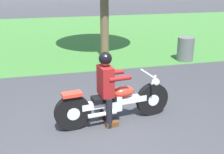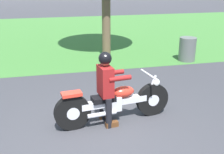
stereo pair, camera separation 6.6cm
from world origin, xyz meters
The scene contains 5 objects.
ground centered at (0.00, 0.00, 0.00)m, with size 120.00×120.00×0.00m, color #38383D.
grass_verge centered at (0.00, 9.96, 0.00)m, with size 60.00×12.00×0.01m, color #3D7533.
motorcycle_lead centered at (0.44, 0.86, 0.40)m, with size 2.31×0.68×0.89m.
rider_lead centered at (0.27, 0.84, 0.83)m, with size 0.59×0.51×1.42m.
trash_can centered at (3.77, 4.37, 0.39)m, with size 0.55×0.55×0.78m, color #595E5B.
Camera 2 is at (-0.71, -3.85, 2.68)m, focal length 44.80 mm.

